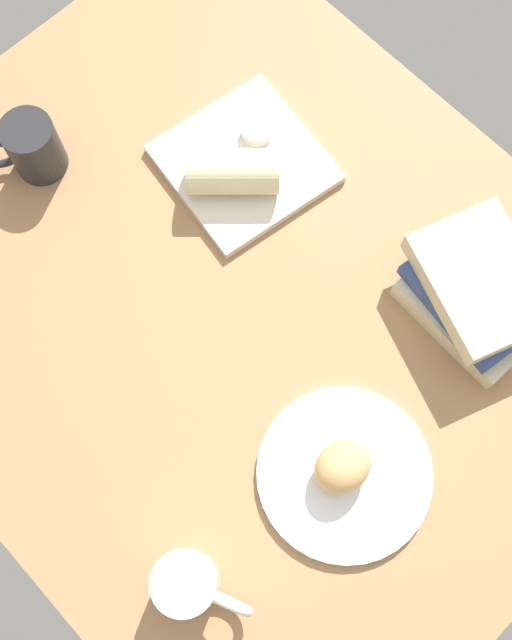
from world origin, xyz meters
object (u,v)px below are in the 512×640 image
round_plate (344,474)px  scone_pastry (343,467)px  second_mug (190,584)px  book_stack (479,292)px  breakfast_wrap (233,172)px  square_plate (244,163)px  coffee_mug (31,147)px  sauce_cup (257,130)px

round_plate → scone_pastry: scone_pastry is taller
scone_pastry → second_mug: 23.69cm
second_mug → book_stack: bearing=-89.3°
breakfast_wrap → second_mug: (-36.89, 41.96, -0.13)cm
square_plate → book_stack: (-37.79, -8.25, 3.61)cm
square_plate → second_mug: size_ratio=1.75×
scone_pastry → square_plate: size_ratio=0.35×
scone_pastry → second_mug: size_ratio=0.62×
book_stack → coffee_mug: coffee_mug is taller
scone_pastry → square_plate: (41.39, -22.02, -3.75)cm
square_plate → sauce_cup: sauce_cup is taller
breakfast_wrap → book_stack: book_stack is taller
round_plate → breakfast_wrap: breakfast_wrap is taller
round_plate → book_stack: bearing=-81.9°
book_stack → second_mug: second_mug is taller
round_plate → coffee_mug: bearing=0.0°
sauce_cup → book_stack: 39.93cm
book_stack → second_mug: (-0.63, 53.77, 0.32)cm
square_plate → breakfast_wrap: (-1.54, 3.56, 4.05)cm
round_plate → sauce_cup: size_ratio=4.94×
breakfast_wrap → sauce_cup: bearing=156.9°
second_mug → round_plate: bearing=-98.8°
scone_pastry → sauce_cup: 50.79cm
scone_pastry → breakfast_wrap: 43.92cm
scone_pastry → breakfast_wrap: (39.85, -18.46, 0.30)cm
round_plate → second_mug: size_ratio=1.88×
round_plate → sauce_cup: (44.03, -26.32, 2.00)cm
sauce_cup → breakfast_wrap: breakfast_wrap is taller
coffee_mug → second_mug: bearing=158.5°
square_plate → breakfast_wrap: 5.61cm
round_plate → square_plate: bearing=-27.4°
scone_pastry → coffee_mug: (62.86, -0.12, 0.37)cm
sauce_cup → round_plate: bearing=149.1°
round_plate → coffee_mug: coffee_mug is taller
scone_pastry → second_mug: (2.97, 23.50, 0.17)cm
breakfast_wrap → coffee_mug: 29.42cm
round_plate → sauce_cup: sauce_cup is taller
round_plate → book_stack: size_ratio=1.03×
square_plate → round_plate: bearing=152.6°
round_plate → scone_pastry: 3.92cm
coffee_mug → second_mug: 64.38cm
breakfast_wrap → book_stack: bearing=61.6°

